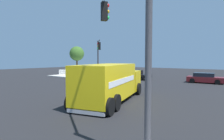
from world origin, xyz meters
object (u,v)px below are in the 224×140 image
traffic_light_primary (128,24)px  sedan_maroon (205,78)px  pickup_black (134,74)px  pedestrian_crossing (113,69)px  traffic_light_secondary (98,54)px  delivery_truck (111,82)px  pedestrian_near_corner (79,70)px  shade_tree_near (77,54)px

traffic_light_primary → sedan_maroon: 20.76m
traffic_light_primary → pickup_black: 22.07m
sedan_maroon → pedestrian_crossing: 17.68m
traffic_light_secondary → pickup_black: bearing=155.0°
traffic_light_secondary → pickup_black: traffic_light_secondary is taller
delivery_truck → traffic_light_primary: traffic_light_primary is taller
delivery_truck → traffic_light_primary: bearing=43.2°
sedan_maroon → pedestrian_near_corner: size_ratio=2.80×
delivery_truck → sedan_maroon: (-15.62, 3.22, -0.80)m
pickup_black → pedestrian_near_corner: bearing=-88.9°
traffic_light_secondary → pedestrian_near_corner: bearing=-118.1°
delivery_truck → shade_tree_near: size_ratio=1.53×
traffic_light_secondary → sedan_maroon: 14.30m
traffic_light_secondary → sedan_maroon: size_ratio=1.25×
traffic_light_secondary → sedan_maroon: bearing=119.6°
pedestrian_near_corner → shade_tree_near: bearing=-124.9°
pedestrian_near_corner → traffic_light_primary: bearing=51.0°
pedestrian_crossing → sedan_maroon: bearing=79.4°
pickup_black → sedan_maroon: bearing=99.0°
pickup_black → sedan_maroon: 9.74m
traffic_light_primary → pedestrian_crossing: traffic_light_primary is taller
traffic_light_primary → sedan_maroon: traffic_light_primary is taller
traffic_light_secondary → pickup_black: (-5.38, 2.51, -3.05)m
pickup_black → sedan_maroon: pickup_black is taller
pedestrian_near_corner → delivery_truck: bearing=53.2°
delivery_truck → shade_tree_near: (-15.25, -20.54, 2.73)m
pedestrian_crossing → pedestrian_near_corner: bearing=-41.3°
delivery_truck → pedestrian_near_corner: size_ratio=5.30×
traffic_light_primary → pedestrian_near_corner: bearing=-129.0°
delivery_truck → shade_tree_near: 25.73m
traffic_light_secondary → pedestrian_near_corner: (-5.15, -9.64, -2.73)m
pedestrian_near_corner → shade_tree_near: (-1.39, -1.99, 3.12)m
delivery_truck → sedan_maroon: bearing=168.4°
traffic_light_secondary → shade_tree_near: size_ratio=1.01×
pedestrian_near_corner → shade_tree_near: shade_tree_near is taller
pedestrian_near_corner → pedestrian_crossing: (-5.00, 4.40, -0.02)m
shade_tree_near → pedestrian_near_corner: bearing=55.1°
traffic_light_secondary → shade_tree_near: 13.34m
pedestrian_near_corner → traffic_light_secondary: bearing=61.9°
shade_tree_near → traffic_light_secondary: bearing=60.7°
pickup_black → shade_tree_near: 14.60m
traffic_light_primary → sedan_maroon: (-20.38, -1.25, -3.73)m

